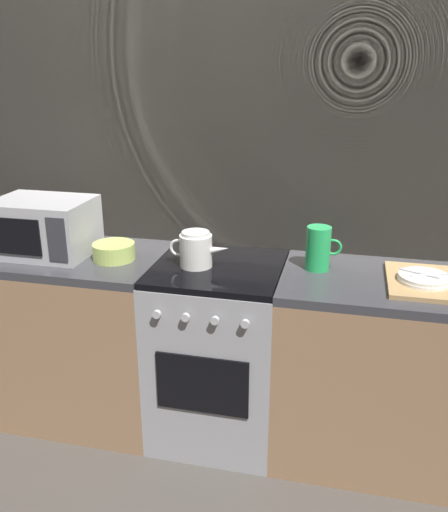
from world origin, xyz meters
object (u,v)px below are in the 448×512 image
Objects in this scene: kettle at (196,249)px; microwave at (44,227)px; pitcher at (319,248)px; dish_pile at (424,281)px; mixing_bowl at (114,251)px; stove_unit at (218,351)px.

microwave is at bearing 179.57° from kettle.
dish_pile is (0.45, -0.08, -0.08)m from pitcher.
kettle reaches higher than mixing_bowl.
mixing_bowl is at bearing -174.41° from pitcher.
mixing_bowl reaches higher than stove_unit.
dish_pile is at bearing 0.45° from mixing_bowl.
microwave is 2.30× the size of pitcher.
microwave reaches higher than dish_pile.
pitcher reaches higher than stove_unit.
microwave is 1.15× the size of dish_pile.
microwave reaches higher than kettle.
kettle is at bearing -179.57° from dish_pile.
stove_unit is 0.54m from kettle.
microwave reaches higher than pitcher.
pitcher is (0.45, 0.06, 0.55)m from stove_unit.
stove_unit is 0.71m from pitcher.
microwave reaches higher than stove_unit.
mixing_bowl is 0.50× the size of dish_pile.
microwave is at bearing 178.53° from mixing_bowl.
mixing_bowl is 0.96m from pitcher.
stove_unit is 1.96× the size of microwave.
pitcher reaches higher than kettle.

